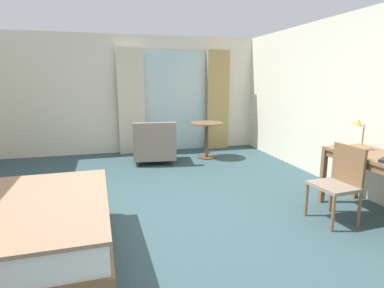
{
  "coord_description": "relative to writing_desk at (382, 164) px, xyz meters",
  "views": [
    {
      "loc": [
        -0.61,
        -3.45,
        1.61
      ],
      "look_at": [
        0.4,
        0.24,
        0.82
      ],
      "focal_mm": 29.55,
      "sensor_mm": 36.0,
      "label": 1
    }
  ],
  "objects": [
    {
      "name": "ground",
      "position": [
        -2.37,
        0.7,
        -0.71
      ],
      "size": [
        6.16,
        7.81,
        0.1
      ],
      "primitive_type": "cube",
      "color": "#334C51"
    },
    {
      "name": "wall_back",
      "position": [
        -2.37,
        4.34,
        0.6
      ],
      "size": [
        5.76,
        0.12,
        2.53
      ],
      "primitive_type": "cube",
      "color": "silver",
      "rests_on": "ground"
    },
    {
      "name": "wall_right",
      "position": [
        0.45,
        0.7,
        0.6
      ],
      "size": [
        0.12,
        7.41,
        2.53
      ],
      "primitive_type": "cube",
      "color": "silver",
      "rests_on": "ground"
    },
    {
      "name": "balcony_glass_door",
      "position": [
        -1.46,
        4.26,
        0.45
      ],
      "size": [
        1.53,
        0.02,
        2.23
      ],
      "primitive_type": "cube",
      "color": "silver",
      "rests_on": "ground"
    },
    {
      "name": "curtain_panel_left",
      "position": [
        -2.44,
        4.16,
        0.46
      ],
      "size": [
        0.57,
        0.1,
        2.24
      ],
      "primitive_type": "cube",
      "color": "beige",
      "rests_on": "ground"
    },
    {
      "name": "curtain_panel_right",
      "position": [
        -0.48,
        4.16,
        0.46
      ],
      "size": [
        0.52,
        0.1,
        2.24
      ],
      "primitive_type": "cube",
      "color": "tan",
      "rests_on": "ground"
    },
    {
      "name": "writing_desk",
      "position": [
        0.0,
        0.0,
        0.0
      ],
      "size": [
        0.61,
        1.31,
        0.75
      ],
      "color": "brown",
      "rests_on": "ground"
    },
    {
      "name": "desk_chair",
      "position": [
        -0.46,
        0.11,
        -0.17
      ],
      "size": [
        0.44,
        0.49,
        0.87
      ],
      "color": "gray",
      "rests_on": "ground"
    },
    {
      "name": "desk_lamp",
      "position": [
        -0.02,
        0.38,
        0.36
      ],
      "size": [
        0.23,
        0.2,
        0.4
      ],
      "color": "tan",
      "rests_on": "writing_desk"
    },
    {
      "name": "armchair_by_window",
      "position": [
        -2.11,
        3.2,
        -0.33
      ],
      "size": [
        0.87,
        0.8,
        0.82
      ],
      "color": "gray",
      "rests_on": "ground"
    },
    {
      "name": "round_cafe_table",
      "position": [
        -1.01,
        3.32,
        -0.12
      ],
      "size": [
        0.67,
        0.67,
        0.74
      ],
      "color": "brown",
      "rests_on": "ground"
    }
  ]
}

